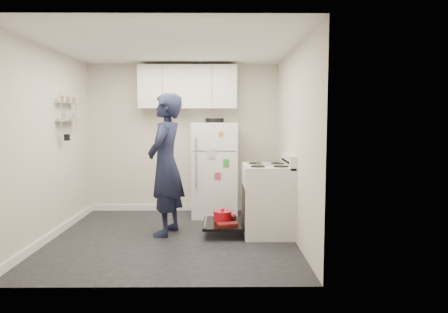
{
  "coord_description": "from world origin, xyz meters",
  "views": [
    {
      "loc": [
        0.64,
        -5.21,
        1.56
      ],
      "look_at": [
        0.68,
        0.36,
        1.05
      ],
      "focal_mm": 32.0,
      "sensor_mm": 36.0,
      "label": 1
    }
  ],
  "objects_px": {
    "open_oven_door": "(223,220)",
    "refrigerator": "(215,169)",
    "electric_range": "(267,200)",
    "person": "(166,164)"
  },
  "relations": [
    {
      "from": "open_oven_door",
      "to": "electric_range",
      "type": "bearing_deg",
      "value": -3.69
    },
    {
      "from": "electric_range",
      "to": "person",
      "type": "distance_m",
      "value": 1.46
    },
    {
      "from": "open_oven_door",
      "to": "person",
      "type": "xyz_separation_m",
      "value": [
        -0.78,
        -0.03,
        0.78
      ]
    },
    {
      "from": "electric_range",
      "to": "refrigerator",
      "type": "bearing_deg",
      "value": 123.36
    },
    {
      "from": "electric_range",
      "to": "open_oven_door",
      "type": "relative_size",
      "value": 1.57
    },
    {
      "from": "electric_range",
      "to": "open_oven_door",
      "type": "xyz_separation_m",
      "value": [
        -0.59,
        0.04,
        -0.29
      ]
    },
    {
      "from": "electric_range",
      "to": "refrigerator",
      "type": "distance_m",
      "value": 1.35
    },
    {
      "from": "open_oven_door",
      "to": "refrigerator",
      "type": "height_order",
      "value": "refrigerator"
    },
    {
      "from": "open_oven_door",
      "to": "refrigerator",
      "type": "distance_m",
      "value": 1.22
    },
    {
      "from": "open_oven_door",
      "to": "refrigerator",
      "type": "relative_size",
      "value": 0.44
    }
  ]
}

